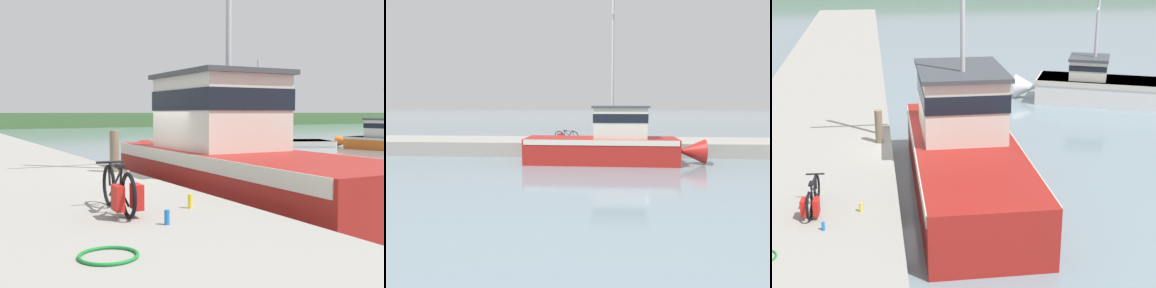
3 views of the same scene
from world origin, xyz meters
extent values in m
plane|color=gray|center=(0.00, 0.00, 0.00)|extent=(320.00, 320.00, 0.00)
cube|color=gray|center=(-3.52, 0.00, 0.49)|extent=(5.12, 80.00, 0.97)
cube|color=#426638|center=(30.00, 66.55, 1.20)|extent=(180.00, 5.00, 2.40)
cube|color=maroon|center=(1.07, -1.83, 0.78)|extent=(3.08, 9.21, 1.55)
cone|color=maroon|center=(1.18, 3.57, 0.78)|extent=(1.51, 1.68, 1.47)
cube|color=beige|center=(1.07, -1.83, 1.40)|extent=(3.14, 9.03, 0.31)
cube|color=beige|center=(1.10, -0.69, 2.46)|extent=(2.38, 3.16, 1.82)
cube|color=black|center=(1.10, -0.69, 2.78)|extent=(2.43, 3.22, 0.51)
cube|color=#3D4247|center=(1.10, -0.69, 3.43)|extent=(2.58, 3.41, 0.12)
cone|color=orange|center=(20.77, 13.80, 0.40)|extent=(0.91, 1.33, 0.77)
cube|color=silver|center=(8.90, 7.33, 0.57)|extent=(6.37, 4.40, 1.13)
cone|color=silver|center=(5.65, 8.75, 0.57)|extent=(1.42, 1.42, 1.08)
cube|color=beige|center=(8.90, 7.33, 1.02)|extent=(6.28, 4.39, 0.23)
cube|color=beige|center=(8.21, 7.63, 1.56)|extent=(2.16, 2.23, 0.86)
cube|color=black|center=(8.21, 7.63, 1.71)|extent=(2.21, 2.28, 0.24)
cube|color=#3D4247|center=(8.21, 7.63, 2.05)|extent=(2.34, 2.41, 0.12)
cylinder|color=#B2B2B7|center=(8.43, 7.54, 3.53)|extent=(0.14, 0.14, 2.84)
cylinder|color=#B2B2B7|center=(8.43, 7.54, 4.24)|extent=(0.87, 1.83, 0.10)
torus|color=black|center=(-3.00, -4.89, 1.30)|extent=(0.10, 0.67, 0.66)
torus|color=black|center=(-2.92, -3.82, 1.30)|extent=(0.10, 0.67, 0.66)
cylinder|color=black|center=(-2.99, -4.71, 1.23)|extent=(0.06, 0.36, 0.18)
cylinder|color=black|center=(-2.97, -4.49, 1.40)|extent=(0.05, 0.14, 0.51)
cylinder|color=black|center=(-2.98, -4.66, 1.48)|extent=(0.07, 0.48, 0.38)
cylinder|color=black|center=(-2.95, -4.21, 1.39)|extent=(0.08, 0.68, 0.51)
cylinder|color=black|center=(-2.95, -4.16, 1.64)|extent=(0.08, 0.55, 0.05)
cylinder|color=black|center=(-2.93, -3.85, 1.47)|extent=(0.04, 0.10, 0.34)
cylinder|color=black|center=(-2.93, -3.88, 1.68)|extent=(0.44, 0.07, 0.04)
cube|color=black|center=(-2.97, -4.46, 1.68)|extent=(0.12, 0.25, 0.05)
cube|color=red|center=(-3.14, -4.83, 1.27)|extent=(0.14, 0.33, 0.37)
cube|color=red|center=(-2.86, -4.85, 1.27)|extent=(0.14, 0.33, 0.37)
cylinder|color=#756651|center=(-1.34, 0.39, 1.50)|extent=(0.24, 0.24, 1.05)
torus|color=#197A2D|center=(-3.85, -6.50, 0.99)|extent=(0.64, 0.64, 0.04)
cylinder|color=yellow|center=(-1.87, -4.64, 1.08)|extent=(0.07, 0.07, 0.22)
cylinder|color=blue|center=(-2.68, -5.47, 1.07)|extent=(0.07, 0.07, 0.20)
camera|label=1|loc=(-5.44, -11.23, 2.48)|focal=45.00mm
camera|label=2|loc=(23.85, -1.69, 3.71)|focal=35.00mm
camera|label=3|loc=(-1.42, -17.39, 6.95)|focal=55.00mm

